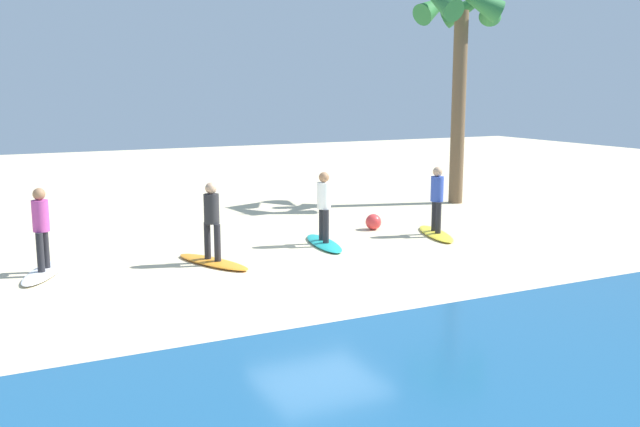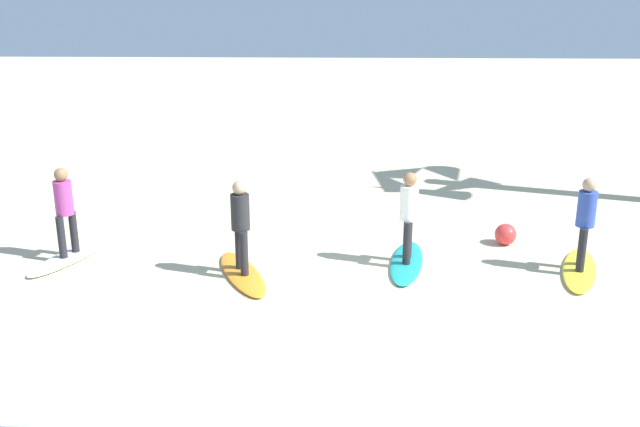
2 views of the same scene
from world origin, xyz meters
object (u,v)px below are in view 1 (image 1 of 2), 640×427
(beach_ball, at_px, (373,222))
(surfboard_orange, at_px, (213,262))
(surfer_white, at_px, (41,223))
(surfboard_yellow, at_px, (436,234))
(surfer_teal, at_px, (324,202))
(surfer_orange, at_px, (212,216))
(surfboard_teal, at_px, (324,243))
(palm_tree, at_px, (461,25))
(surfer_yellow, at_px, (437,195))
(surfboard_white, at_px, (44,272))

(beach_ball, bearing_deg, surfboard_orange, 18.57)
(beach_ball, bearing_deg, surfer_white, 6.55)
(surfboard_yellow, distance_m, surfer_teal, 3.18)
(surfer_orange, height_order, surfer_white, same)
(surfboard_orange, bearing_deg, surfer_teal, 78.78)
(surfboard_orange, distance_m, surfer_orange, 0.99)
(surfboard_teal, relative_size, surfer_teal, 1.28)
(surfer_orange, distance_m, palm_tree, 11.32)
(surfboard_yellow, xyz_separation_m, surfboard_orange, (5.91, 0.31, 0.00))
(surfer_teal, xyz_separation_m, palm_tree, (-6.57, -3.66, 4.53))
(surfer_white, height_order, palm_tree, palm_tree)
(surfboard_orange, relative_size, palm_tree, 0.30)
(surfboard_teal, relative_size, surfer_orange, 1.28)
(surfboard_yellow, bearing_deg, palm_tree, 155.28)
(surfer_orange, xyz_separation_m, surfer_white, (3.26, -0.70, 0.00))
(surfboard_yellow, relative_size, palm_tree, 0.30)
(surfboard_yellow, bearing_deg, surfer_orange, -69.50)
(surfboard_yellow, distance_m, surfer_white, 9.23)
(surfer_teal, relative_size, surfer_white, 1.00)
(surfboard_yellow, relative_size, surfboard_teal, 1.00)
(surfer_white, bearing_deg, surfer_teal, 178.80)
(surfer_teal, xyz_separation_m, surfer_white, (6.16, -0.13, 0.00))
(palm_tree, bearing_deg, surfer_yellow, 47.81)
(surfer_teal, distance_m, surfer_white, 6.16)
(surfer_orange, bearing_deg, beach_ball, -161.43)
(surfboard_teal, bearing_deg, surfer_orange, -69.60)
(surfboard_teal, xyz_separation_m, palm_tree, (-6.57, -3.66, 5.52))
(surfer_yellow, distance_m, surfboard_teal, 3.18)
(surfboard_yellow, bearing_deg, surfboard_white, -74.97)
(surfboard_orange, distance_m, beach_ball, 5.14)
(surfboard_yellow, xyz_separation_m, surfer_teal, (3.01, -0.26, 0.99))
(surfboard_yellow, bearing_deg, surfer_teal, -77.51)
(palm_tree, bearing_deg, surfboard_teal, 29.14)
(surfboard_orange, height_order, beach_ball, beach_ball)
(surfer_yellow, xyz_separation_m, surfboard_orange, (5.91, 0.31, -0.99))
(surfer_orange, relative_size, surfer_white, 1.00)
(surfboard_yellow, distance_m, palm_tree, 7.65)
(surfer_teal, bearing_deg, surfboard_yellow, 175.02)
(surfer_yellow, bearing_deg, surfer_orange, 3.03)
(surfboard_orange, bearing_deg, surfer_orange, 67.56)
(surfboard_white, bearing_deg, beach_ball, 119.40)
(surfboard_orange, distance_m, palm_tree, 11.75)
(surfer_orange, bearing_deg, surfer_yellow, -176.97)
(surfer_teal, relative_size, surfboard_orange, 0.78)
(surfboard_teal, distance_m, surfboard_orange, 2.96)
(surfboard_yellow, relative_size, beach_ball, 5.10)
(surfer_white, xyz_separation_m, palm_tree, (-12.72, -3.53, 4.53))
(surfboard_white, relative_size, beach_ball, 5.10)
(surfer_yellow, xyz_separation_m, palm_tree, (-3.56, -3.92, 4.53))
(surfer_white, relative_size, palm_tree, 0.24)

